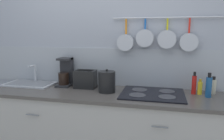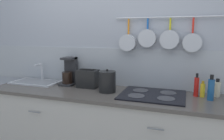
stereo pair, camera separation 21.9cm
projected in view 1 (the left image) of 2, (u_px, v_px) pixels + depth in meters
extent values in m
cube|color=#999EA8|center=(109.00, 49.00, 2.53)|extent=(7.20, 0.06, 2.60)
cube|color=#9EA3A8|center=(109.00, 66.00, 2.56)|extent=(7.20, 0.07, 0.43)
cylinder|color=#B7BABF|center=(167.00, 18.00, 2.27)|extent=(1.14, 0.02, 0.02)
cylinder|color=orange|center=(126.00, 27.00, 2.39)|extent=(0.02, 0.02, 0.16)
cylinder|color=#B7BABF|center=(125.00, 43.00, 2.38)|extent=(0.18, 0.07, 0.18)
cylinder|color=#1959B2|center=(145.00, 24.00, 2.34)|extent=(0.02, 0.02, 0.11)
cylinder|color=#B7BABF|center=(145.00, 38.00, 2.34)|extent=(0.19, 0.04, 0.19)
cylinder|color=gold|center=(167.00, 24.00, 2.28)|extent=(0.02, 0.02, 0.12)
cylinder|color=#B7BABF|center=(167.00, 39.00, 2.28)|extent=(0.19, 0.06, 0.19)
cylinder|color=red|center=(189.00, 26.00, 2.24)|extent=(0.02, 0.02, 0.15)
cylinder|color=#B7BABF|center=(189.00, 42.00, 2.25)|extent=(0.19, 0.04, 0.19)
cube|color=#B7B2A8|center=(101.00, 133.00, 2.34)|extent=(2.45, 0.59, 0.85)
cylinder|color=slate|center=(32.00, 115.00, 2.14)|extent=(0.14, 0.01, 0.01)
cylinder|color=slate|center=(160.00, 127.00, 1.86)|extent=(0.14, 0.01, 0.01)
cube|color=#4C4742|center=(101.00, 94.00, 2.26)|extent=(2.49, 0.63, 0.03)
cube|color=#B7BABF|center=(30.00, 84.00, 2.59)|extent=(0.58, 0.33, 0.01)
cube|color=slate|center=(30.00, 83.00, 2.59)|extent=(0.49, 0.26, 0.00)
cylinder|color=#B7BABF|center=(35.00, 73.00, 2.69)|extent=(0.03, 0.03, 0.22)
cylinder|color=#B7BABF|center=(31.00, 66.00, 2.61)|extent=(0.02, 0.13, 0.02)
cube|color=#262628|center=(65.00, 85.00, 2.53)|extent=(0.16, 0.21, 0.02)
cube|color=#262628|center=(67.00, 71.00, 2.57)|extent=(0.14, 0.07, 0.32)
cylinder|color=black|center=(64.00, 79.00, 2.49)|extent=(0.12, 0.12, 0.14)
cube|color=#262628|center=(65.00, 59.00, 2.50)|extent=(0.14, 0.16, 0.02)
cube|color=black|center=(85.00, 79.00, 2.42)|extent=(0.23, 0.16, 0.20)
cube|color=black|center=(84.00, 71.00, 2.38)|extent=(0.18, 0.03, 0.00)
cube|color=black|center=(86.00, 70.00, 2.43)|extent=(0.18, 0.03, 0.00)
cube|color=black|center=(75.00, 75.00, 2.44)|extent=(0.02, 0.02, 0.02)
cylinder|color=black|center=(107.00, 82.00, 2.25)|extent=(0.18, 0.18, 0.22)
sphere|color=black|center=(107.00, 70.00, 2.23)|extent=(0.02, 0.02, 0.02)
cube|color=black|center=(152.00, 94.00, 2.18)|extent=(0.62, 0.51, 0.01)
cylinder|color=#38383D|center=(137.00, 95.00, 2.11)|extent=(0.16, 0.16, 0.00)
cylinder|color=#38383D|center=(167.00, 97.00, 2.05)|extent=(0.16, 0.16, 0.00)
cylinder|color=#38383D|center=(140.00, 90.00, 2.31)|extent=(0.16, 0.16, 0.00)
cylinder|color=#38383D|center=(167.00, 91.00, 2.25)|extent=(0.16, 0.16, 0.00)
cylinder|color=red|center=(194.00, 85.00, 2.18)|extent=(0.04, 0.04, 0.19)
cylinder|color=black|center=(195.00, 74.00, 2.16)|extent=(0.02, 0.02, 0.04)
cylinder|color=yellow|center=(200.00, 88.00, 2.17)|extent=(0.05, 0.05, 0.13)
cylinder|color=#B28C19|center=(200.00, 81.00, 2.16)|extent=(0.03, 0.03, 0.03)
cylinder|color=navy|center=(209.00, 87.00, 2.07)|extent=(0.06, 0.06, 0.19)
cylinder|color=black|center=(210.00, 75.00, 2.05)|extent=(0.03, 0.03, 0.04)
cylinder|color=#BFB799|center=(213.00, 87.00, 2.19)|extent=(0.06, 0.06, 0.14)
cylinder|color=black|center=(214.00, 78.00, 2.18)|extent=(0.03, 0.03, 0.03)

